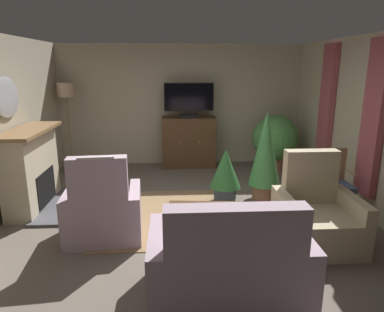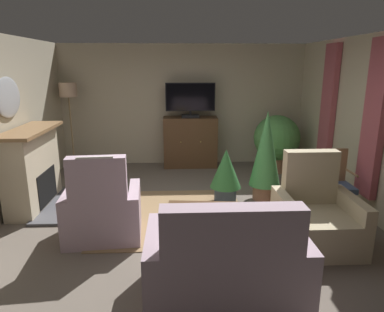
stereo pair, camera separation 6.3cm
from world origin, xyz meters
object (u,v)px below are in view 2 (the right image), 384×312
coffee_table (204,212)px  armchair_beside_cabinet (103,212)px  tv_remote (221,207)px  floor_lamp (69,101)px  potted_plant_leafy_by_curtain (226,173)px  cat (121,191)px  folded_newspaper (191,210)px  television (190,99)px  wall_mirror_oval (8,97)px  potted_plant_on_hearth_side (266,153)px  sofa_floral (225,266)px  fireplace (34,170)px  side_chair_beside_plant (336,181)px  armchair_by_fireplace (316,218)px  tv_cabinet (190,143)px  potted_plant_tall_palm_by_window (277,140)px

coffee_table → armchair_beside_cabinet: armchair_beside_cabinet is taller
tv_remote → floor_lamp: (-2.77, 3.19, 1.04)m
potted_plant_leafy_by_curtain → cat: potted_plant_leafy_by_curtain is taller
folded_newspaper → television: bearing=87.7°
wall_mirror_oval → potted_plant_on_hearth_side: bearing=1.8°
sofa_floral → armchair_beside_cabinet: bearing=137.8°
wall_mirror_oval → cat: bearing=13.6°
fireplace → floor_lamp: size_ratio=0.83×
wall_mirror_oval → fireplace: bearing=0.0°
coffee_table → side_chair_beside_plant: side_chair_beside_plant is taller
armchair_beside_cabinet → potted_plant_on_hearth_side: bearing=27.3°
fireplace → television: television is taller
tv_remote → potted_plant_leafy_by_curtain: potted_plant_leafy_by_curtain is taller
tv_remote → armchair_by_fireplace: 1.17m
tv_remote → folded_newspaper: tv_remote is taller
coffee_table → tv_cabinet: bearing=90.7°
coffee_table → cat: coffee_table is taller
fireplace → sofa_floral: size_ratio=1.02×
potted_plant_on_hearth_side → floor_lamp: 4.18m
fireplace → folded_newspaper: size_ratio=5.08×
side_chair_beside_plant → armchair_by_fireplace: bearing=-126.0°
potted_plant_tall_palm_by_window → potted_plant_leafy_by_curtain: (-1.28, -1.62, -0.19)m
potted_plant_on_hearth_side → folded_newspaper: bearing=-133.7°
side_chair_beside_plant → cat: 3.43m
side_chair_beside_plant → floor_lamp: size_ratio=0.54×
side_chair_beside_plant → potted_plant_tall_palm_by_window: 2.22m
television → armchair_by_fireplace: (1.41, -3.46, -1.13)m
wall_mirror_oval → side_chair_beside_plant: (4.79, -0.54, -1.19)m
armchair_by_fireplace → fireplace: bearing=160.6°
tv_cabinet → tv_remote: bearing=-85.4°
sofa_floral → potted_plant_tall_palm_by_window: bearing=68.2°
television → tv_remote: television is taller
television → cat: television is taller
armchair_beside_cabinet → cat: (-0.01, 1.48, -0.27)m
floor_lamp → television: bearing=0.8°
potted_plant_leafy_by_curtain → cat: 1.82m
fireplace → tv_remote: fireplace is taller
potted_plant_on_hearth_side → television: bearing=120.4°
coffee_table → folded_newspaper: (-0.17, -0.04, 0.05)m
tv_remote → side_chair_beside_plant: size_ratio=0.17×
potted_plant_tall_palm_by_window → potted_plant_on_hearth_side: potted_plant_on_hearth_side is taller
side_chair_beside_plant → tv_remote: bearing=-160.8°
fireplace → armchair_by_fireplace: (3.93, -1.38, -0.25)m
television → potted_plant_leafy_by_curtain: size_ratio=1.18×
fireplace → cat: (1.26, 0.37, -0.50)m
television → tv_remote: bearing=-85.3°
side_chair_beside_plant → potted_plant_leafy_by_curtain: (-1.54, 0.58, -0.03)m
television → side_chair_beside_plant: 3.44m
wall_mirror_oval → cat: size_ratio=1.08×
potted_plant_tall_palm_by_window → potted_plant_leafy_by_curtain: potted_plant_tall_palm_by_window is taller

